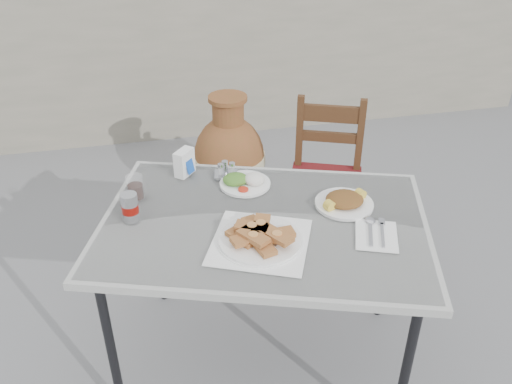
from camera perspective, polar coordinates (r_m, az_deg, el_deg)
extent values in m
plane|color=slate|center=(2.49, -3.04, -18.51)|extent=(80.00, 80.00, 0.00)
cylinder|color=black|center=(2.17, -14.96, -15.87)|extent=(0.04, 0.04, 0.71)
cylinder|color=black|center=(2.10, 15.40, -18.10)|extent=(0.04, 0.04, 0.71)
cylinder|color=black|center=(2.64, -10.27, -5.19)|extent=(0.04, 0.04, 0.71)
cylinder|color=black|center=(2.58, 13.51, -6.61)|extent=(0.04, 0.04, 0.71)
cube|color=white|center=(2.06, 0.84, -3.45)|extent=(1.43, 1.18, 0.03)
cube|color=white|center=(2.05, 0.84, -3.06)|extent=(1.38, 1.13, 0.00)
cube|color=white|center=(1.94, 0.44, -5.26)|extent=(0.44, 0.44, 0.00)
cylinder|color=white|center=(1.93, 0.44, -5.05)|extent=(0.30, 0.30, 0.01)
cylinder|color=white|center=(1.93, 0.44, -5.15)|extent=(0.31, 0.31, 0.01)
cylinder|color=white|center=(2.26, -1.15, 0.88)|extent=(0.21, 0.21, 0.01)
ellipsoid|color=white|center=(2.25, -0.14, 1.37)|extent=(0.09, 0.09, 0.05)
ellipsoid|color=#34671D|center=(2.25, -2.18, 1.35)|extent=(0.11, 0.10, 0.04)
cylinder|color=red|center=(2.20, -1.35, 0.28)|extent=(0.04, 0.04, 0.01)
cylinder|color=white|center=(2.16, 9.26, -1.24)|extent=(0.23, 0.23, 0.01)
ellipsoid|color=#2F6318|center=(2.15, 9.30, -0.77)|extent=(0.15, 0.14, 0.04)
cylinder|color=gold|center=(2.10, 7.74, -1.43)|extent=(0.05, 0.04, 0.04)
cylinder|color=gold|center=(2.19, 10.91, -0.22)|extent=(0.05, 0.04, 0.04)
cylinder|color=silver|center=(2.07, -13.12, -1.58)|extent=(0.06, 0.06, 0.11)
cylinder|color=#A0120B|center=(2.07, -13.11, -1.69)|extent=(0.06, 0.06, 0.03)
cylinder|color=silver|center=(2.04, -13.30, -0.32)|extent=(0.06, 0.06, 0.00)
cylinder|color=white|center=(2.21, -12.61, 0.50)|extent=(0.07, 0.07, 0.10)
cylinder|color=black|center=(2.22, -12.55, 0.07)|extent=(0.06, 0.06, 0.06)
cube|color=white|center=(2.34, -7.56, 3.10)|extent=(0.10, 0.10, 0.11)
cube|color=blue|center=(2.33, -6.95, 2.74)|extent=(0.04, 0.05, 0.07)
cube|color=silver|center=(2.33, -3.19, 1.85)|extent=(0.11, 0.09, 0.01)
cylinder|color=white|center=(2.29, -3.73, 2.31)|extent=(0.02, 0.02, 0.06)
cylinder|color=white|center=(2.30, -2.53, 2.44)|extent=(0.02, 0.02, 0.06)
cylinder|color=silver|center=(2.33, -3.29, 2.73)|extent=(0.03, 0.03, 0.05)
cube|color=white|center=(2.01, 12.56, -4.49)|extent=(0.21, 0.23, 0.00)
cube|color=silver|center=(2.01, 11.97, -4.31)|extent=(0.07, 0.14, 0.00)
ellipsoid|color=silver|center=(2.08, 11.92, -2.89)|extent=(0.04, 0.05, 0.01)
cube|color=silver|center=(2.01, 13.18, -4.40)|extent=(0.06, 0.14, 0.00)
cube|color=silver|center=(2.08, 13.08, -3.03)|extent=(0.04, 0.05, 0.00)
cube|color=#36180E|center=(2.91, 3.65, -4.37)|extent=(0.05, 0.05, 0.41)
cube|color=#36180E|center=(2.91, 10.05, -4.91)|extent=(0.05, 0.05, 0.41)
cube|color=#36180E|center=(3.18, 4.27, -0.95)|extent=(0.05, 0.05, 0.41)
cube|color=#36180E|center=(3.18, 10.11, -1.44)|extent=(0.05, 0.05, 0.41)
cube|color=maroon|center=(2.92, 7.31, 0.80)|extent=(0.49, 0.49, 0.05)
cube|color=#36180E|center=(2.97, 4.60, 6.02)|extent=(0.05, 0.05, 0.45)
cube|color=#36180E|center=(2.97, 10.88, 5.50)|extent=(0.05, 0.05, 0.45)
cube|color=#36180E|center=(2.91, 7.93, 8.16)|extent=(0.35, 0.16, 0.09)
cube|color=#36180E|center=(2.96, 7.74, 5.77)|extent=(0.35, 0.16, 0.05)
cylinder|color=brown|center=(3.46, -2.68, -1.13)|extent=(0.33, 0.33, 0.08)
ellipsoid|color=brown|center=(3.29, -2.82, 3.52)|extent=(0.43, 0.43, 0.54)
cylinder|color=beige|center=(3.29, -2.82, 3.52)|extent=(0.44, 0.44, 0.06)
cylinder|color=brown|center=(3.16, -2.96, 8.27)|extent=(0.18, 0.18, 0.16)
cylinder|color=brown|center=(3.13, -3.01, 9.82)|extent=(0.23, 0.23, 0.03)
cube|color=gray|center=(4.29, -9.27, 13.52)|extent=(6.00, 0.25, 1.20)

